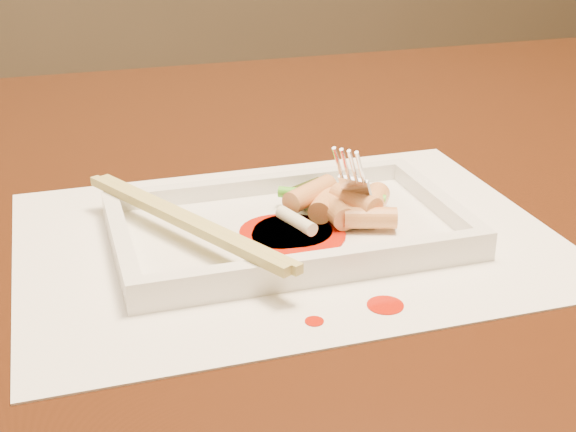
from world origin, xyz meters
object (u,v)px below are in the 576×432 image
object	(u,v)px
fork	(369,119)
table	(303,273)
chopstick_a	(179,220)
placemat	(288,239)
plate_base	(288,233)

from	to	relation	value
fork	table	bearing A→B (deg)	98.68
table	fork	xyz separation A→B (m)	(0.02, -0.11, 0.18)
table	chopstick_a	world-z (taller)	chopstick_a
placemat	table	bearing A→B (deg)	66.75
plate_base	chopstick_a	world-z (taller)	chopstick_a
plate_base	table	bearing A→B (deg)	66.75
placemat	plate_base	bearing A→B (deg)	45.00
table	plate_base	bearing A→B (deg)	-113.25
placemat	plate_base	world-z (taller)	plate_base
placemat	fork	world-z (taller)	fork
table	fork	bearing A→B (deg)	-81.32
chopstick_a	fork	size ratio (longest dim) A/B	1.58
plate_base	fork	bearing A→B (deg)	14.42
table	placemat	size ratio (longest dim) A/B	3.50
chopstick_a	fork	distance (m)	0.16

